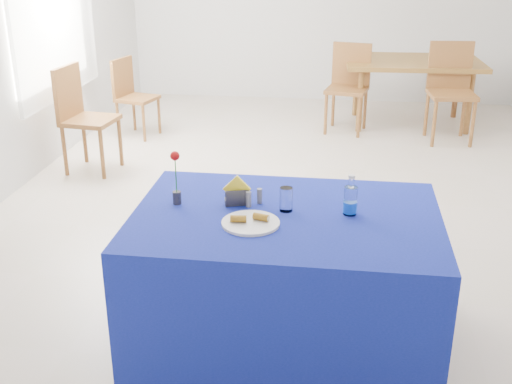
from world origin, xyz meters
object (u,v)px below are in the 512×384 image
blue_table (285,278)px  chair_bg_right (451,85)px  oak_table (413,67)px  chair_bg_left (349,81)px  water_bottle (350,201)px  chair_win_a (81,111)px  plate (251,223)px  chair_win_b (131,92)px

blue_table → chair_bg_right: chair_bg_right is taller
oak_table → chair_bg_left: (-0.72, -0.32, -0.12)m
water_bottle → chair_bg_right: bearing=74.5°
water_bottle → oak_table: bearing=80.8°
blue_table → chair_win_a: (-2.14, 2.48, 0.19)m
plate → chair_bg_right: chair_bg_right is taller
plate → chair_bg_left: chair_bg_left is taller
water_bottle → blue_table: bearing=-171.3°
water_bottle → chair_win_b: bearing=123.4°
blue_table → water_bottle: size_ratio=7.44×
water_bottle → chair_win_b: size_ratio=0.25×
plate → chair_win_b: bearing=116.4°
plate → oak_table: size_ratio=0.19×
chair_bg_left → chair_bg_right: chair_bg_right is taller
blue_table → chair_win_b: 4.15m
blue_table → oak_table: (1.05, 4.47, 0.30)m
oak_table → chair_win_b: size_ratio=1.85×
plate → chair_win_a: size_ratio=0.30×
oak_table → plate: bearing=-104.7°
chair_bg_left → chair_win_b: (-2.36, -0.54, -0.07)m
water_bottle → chair_bg_left: bearing=90.0°
chair_bg_right → chair_win_b: 3.45m
chair_win_b → plate: bearing=-139.3°
chair_bg_left → chair_win_a: 2.98m
blue_table → chair_win_b: size_ratio=1.88×
chair_win_b → blue_table: bearing=-136.4°
oak_table → chair_bg_left: bearing=-156.0°
water_bottle → plate: bearing=-158.4°
plate → oak_table: plate is taller
chair_win_a → chair_win_b: size_ratio=1.16×
plate → chair_win_a: bearing=126.9°
plate → chair_bg_left: (0.49, 4.30, -0.21)m
plate → chair_win_a: (-1.97, 2.62, -0.20)m
chair_bg_left → blue_table: bearing=-83.2°
water_bottle → oak_table: 4.49m
plate → chair_win_b: (-1.86, 3.76, -0.28)m
plate → water_bottle: water_bottle is taller
blue_table → chair_bg_left: (0.33, 4.16, 0.18)m
oak_table → blue_table: bearing=-103.2°
plate → chair_bg_right: bearing=69.0°
chair_bg_right → chair_win_a: (-3.54, -1.47, -0.03)m
chair_win_a → chair_win_b: chair_win_a is taller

